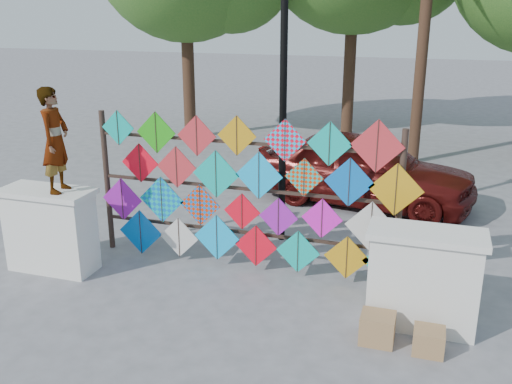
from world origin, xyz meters
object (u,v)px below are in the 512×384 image
Objects in this scene: kite_rack at (248,194)px; lamppost at (283,82)px; vendor_woman at (55,140)px; sedan at (365,168)px.

kite_rack is 1.11× the size of lamppost.
lamppost is at bearing 81.75° from kite_rack.
vendor_woman reaches higher than sedan.
lamppost is at bearing 164.82° from sedan.
vendor_woman reaches higher than kite_rack.
sedan is at bearing 64.53° from lamppost.
sedan is 0.97× the size of lamppost.
vendor_woman is at bearing -141.29° from lamppost.
kite_rack reaches higher than sedan.
lamppost reaches higher than kite_rack.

